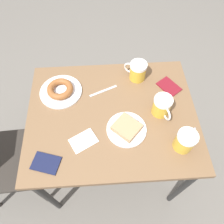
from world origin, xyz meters
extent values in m
plane|color=#666059|center=(0.00, 0.00, 0.00)|extent=(8.00, 8.00, 0.00)
cube|color=brown|center=(0.00, 0.00, 0.73)|extent=(0.72, 0.90, 0.03)
cylinder|color=black|center=(-0.32, -0.41, 0.36)|extent=(0.04, 0.04, 0.72)
cylinder|color=black|center=(0.32, -0.41, 0.36)|extent=(0.04, 0.04, 0.72)
cylinder|color=black|center=(-0.32, 0.41, 0.36)|extent=(0.04, 0.04, 0.72)
cylinder|color=black|center=(0.32, 0.41, 0.36)|extent=(0.04, 0.04, 0.72)
cube|color=#2D2823|center=(-0.10, 0.68, 0.43)|extent=(0.42, 0.42, 0.02)
cylinder|color=#2D2823|center=(-0.27, 0.50, 0.21)|extent=(0.03, 0.03, 0.42)
cylinder|color=#2D2823|center=(0.08, 0.51, 0.21)|extent=(0.03, 0.03, 0.42)
cylinder|color=silver|center=(-0.10, -0.07, 0.75)|extent=(0.20, 0.20, 0.01)
cube|color=tan|center=(-0.10, -0.07, 0.77)|extent=(0.16, 0.17, 0.03)
cylinder|color=silver|center=(0.16, 0.28, 0.75)|extent=(0.24, 0.24, 0.01)
torus|color=brown|center=(0.16, 0.28, 0.77)|extent=(0.15, 0.15, 0.04)
cylinder|color=gold|center=(0.24, -0.16, 0.79)|extent=(0.09, 0.09, 0.09)
cylinder|color=white|center=(0.24, -0.16, 0.85)|extent=(0.09, 0.09, 0.02)
torus|color=silver|center=(0.27, -0.12, 0.80)|extent=(0.05, 0.07, 0.07)
cylinder|color=gold|center=(0.00, -0.26, 0.79)|extent=(0.09, 0.09, 0.09)
cylinder|color=white|center=(0.00, -0.26, 0.85)|extent=(0.09, 0.09, 0.02)
torus|color=silver|center=(-0.05, -0.27, 0.80)|extent=(0.07, 0.03, 0.07)
cylinder|color=gold|center=(-0.20, -0.33, 0.79)|extent=(0.09, 0.09, 0.09)
cylinder|color=white|center=(-0.20, -0.33, 0.85)|extent=(0.09, 0.09, 0.02)
torus|color=silver|center=(-0.17, -0.36, 0.80)|extent=(0.06, 0.06, 0.07)
cube|color=white|center=(-0.15, 0.15, 0.75)|extent=(0.14, 0.15, 0.00)
cube|color=silver|center=(0.15, 0.04, 0.75)|extent=(0.07, 0.16, 0.00)
cube|color=#141938|center=(-0.25, 0.32, 0.75)|extent=(0.12, 0.15, 0.01)
cube|color=maroon|center=(0.16, -0.34, 0.75)|extent=(0.15, 0.14, 0.01)
camera|label=1|loc=(-0.60, 0.04, 1.73)|focal=35.00mm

